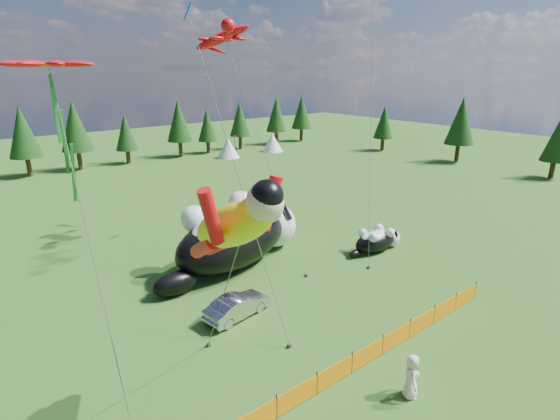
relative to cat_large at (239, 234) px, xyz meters
The scene contains 12 objects.
ground 10.02m from the cat_large, 110.62° to the right, with size 160.00×160.00×0.00m, color #13370A.
safety_fence 12.76m from the cat_large, 105.83° to the right, with size 22.06×0.06×1.10m.
tree_line 36.04m from the cat_large, 95.51° to the left, with size 90.00×4.00×8.00m, color black, non-canonical shape.
festival_tents 31.74m from the cat_large, 76.24° to the left, with size 50.00×3.20×2.80m, color white, non-canonical shape.
cat_large is the anchor object (origin of this frame).
cat_small 9.81m from the cat_large, 26.60° to the right, with size 4.70×1.86×1.70m.
car 6.76m from the cat_large, 124.44° to the right, with size 1.28×3.68×1.21m, color #BBBAC0.
spectator_e 14.65m from the cat_large, 96.49° to the right, with size 0.90×0.59×1.84m, color white.
superhero_kite 14.93m from the cat_large, 123.60° to the right, with size 4.38×7.20×10.33m.
gecko_kite 13.43m from the cat_large, 64.33° to the left, with size 5.91×12.71×16.93m.
flower_kite 16.67m from the cat_large, 147.76° to the right, with size 2.75×6.01×13.06m.
diamond_kite_a 13.21m from the cat_large, 140.69° to the right, with size 1.55×6.40×15.83m.
Camera 1 is at (-10.93, -13.12, 12.26)m, focal length 28.00 mm.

